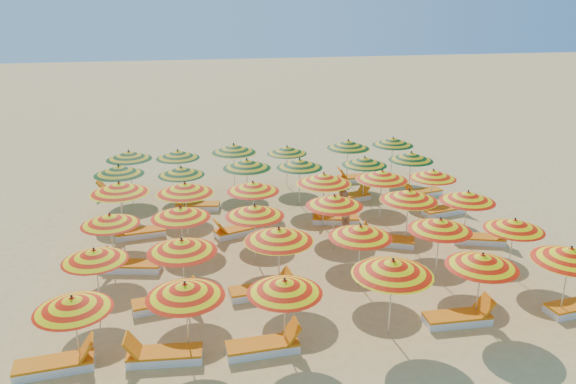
# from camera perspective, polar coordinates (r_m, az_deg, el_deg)

# --- Properties ---
(ground) EXTENTS (120.00, 120.00, 0.00)m
(ground) POSITION_cam_1_polar(r_m,az_deg,el_deg) (19.30, 0.29, -4.97)
(ground) COLOR #DDAD62
(ground) RESTS_ON ground
(umbrella_0) EXTENTS (1.72, 1.72, 1.81)m
(umbrella_0) POSITION_cam_1_polar(r_m,az_deg,el_deg) (13.29, -21.05, -10.54)
(umbrella_0) COLOR silver
(umbrella_0) RESTS_ON ground
(umbrella_1) EXTENTS (2.34, 2.34, 1.90)m
(umbrella_1) POSITION_cam_1_polar(r_m,az_deg,el_deg) (12.99, -10.41, -9.77)
(umbrella_1) COLOR silver
(umbrella_1) RESTS_ON ground
(umbrella_2) EXTENTS (2.26, 2.26, 1.86)m
(umbrella_2) POSITION_cam_1_polar(r_m,az_deg,el_deg) (13.02, -0.34, -9.56)
(umbrella_2) COLOR silver
(umbrella_2) RESTS_ON ground
(umbrella_3) EXTENTS (2.36, 2.36, 2.08)m
(umbrella_3) POSITION_cam_1_polar(r_m,az_deg,el_deg) (13.66, 10.59, -7.53)
(umbrella_3) COLOR silver
(umbrella_3) RESTS_ON ground
(umbrella_4) EXTENTS (1.92, 1.92, 1.91)m
(umbrella_4) POSITION_cam_1_polar(r_m,az_deg,el_deg) (14.90, 19.12, -6.60)
(umbrella_4) COLOR silver
(umbrella_4) RESTS_ON ground
(umbrella_5) EXTENTS (2.50, 2.50, 2.01)m
(umbrella_5) POSITION_cam_1_polar(r_m,az_deg,el_deg) (15.90, 26.77, -5.68)
(umbrella_5) COLOR silver
(umbrella_5) RESTS_ON ground
(umbrella_6) EXTENTS (1.96, 1.96, 1.81)m
(umbrella_6) POSITION_cam_1_polar(r_m,az_deg,el_deg) (15.43, -19.07, -6.07)
(umbrella_6) COLOR silver
(umbrella_6) RESTS_ON ground
(umbrella_7) EXTENTS (2.30, 2.30, 1.96)m
(umbrella_7) POSITION_cam_1_polar(r_m,az_deg,el_deg) (15.05, -10.73, -5.37)
(umbrella_7) COLOR silver
(umbrella_7) RESTS_ON ground
(umbrella_8) EXTENTS (2.52, 2.52, 2.03)m
(umbrella_8) POSITION_cam_1_polar(r_m,az_deg,el_deg) (15.30, -0.95, -4.35)
(umbrella_8) COLOR silver
(umbrella_8) RESTS_ON ground
(umbrella_9) EXTENTS (1.84, 1.84, 1.91)m
(umbrella_9) POSITION_cam_1_polar(r_m,az_deg,el_deg) (15.89, 7.37, -4.00)
(umbrella_9) COLOR silver
(umbrella_9) RESTS_ON ground
(umbrella_10) EXTENTS (2.24, 2.24, 1.96)m
(umbrella_10) POSITION_cam_1_polar(r_m,az_deg,el_deg) (16.71, 15.19, -3.22)
(umbrella_10) COLOR silver
(umbrella_10) RESTS_ON ground
(umbrella_11) EXTENTS (1.95, 1.95, 1.84)m
(umbrella_11) POSITION_cam_1_polar(r_m,az_deg,el_deg) (17.68, 22.02, -3.09)
(umbrella_11) COLOR silver
(umbrella_11) RESTS_ON ground
(umbrella_12) EXTENTS (2.24, 2.24, 1.85)m
(umbrella_12) POSITION_cam_1_polar(r_m,az_deg,el_deg) (17.58, -17.64, -2.66)
(umbrella_12) COLOR silver
(umbrella_12) RESTS_ON ground
(umbrella_13) EXTENTS (2.07, 2.07, 1.92)m
(umbrella_13) POSITION_cam_1_polar(r_m,az_deg,el_deg) (17.42, -10.86, -2.04)
(umbrella_13) COLOR silver
(umbrella_13) RESTS_ON ground
(umbrella_14) EXTENTS (2.18, 2.18, 1.93)m
(umbrella_14) POSITION_cam_1_polar(r_m,az_deg,el_deg) (17.23, -3.40, -1.92)
(umbrella_14) COLOR silver
(umbrella_14) RESTS_ON ground
(umbrella_15) EXTENTS (2.34, 2.34, 1.97)m
(umbrella_15) POSITION_cam_1_polar(r_m,az_deg,el_deg) (18.03, 4.73, -0.88)
(umbrella_15) COLOR silver
(umbrella_15) RESTS_ON ground
(umbrella_16) EXTENTS (2.19, 2.19, 2.02)m
(umbrella_16) POSITION_cam_1_polar(r_m,az_deg,el_deg) (18.74, 12.19, -0.32)
(umbrella_16) COLOR silver
(umbrella_16) RESTS_ON ground
(umbrella_17) EXTENTS (1.85, 1.85, 1.93)m
(umbrella_17) POSITION_cam_1_polar(r_m,az_deg,el_deg) (19.38, 17.80, -0.43)
(umbrella_17) COLOR silver
(umbrella_17) RESTS_ON ground
(umbrella_18) EXTENTS (2.44, 2.44, 2.09)m
(umbrella_18) POSITION_cam_1_polar(r_m,az_deg,el_deg) (19.68, -16.78, 0.42)
(umbrella_18) COLOR silver
(umbrella_18) RESTS_ON ground
(umbrella_19) EXTENTS (2.32, 2.32, 2.06)m
(umbrella_19) POSITION_cam_1_polar(r_m,az_deg,el_deg) (19.22, -10.42, 0.40)
(umbrella_19) COLOR silver
(umbrella_19) RESTS_ON ground
(umbrella_20) EXTENTS (1.96, 1.96, 1.93)m
(umbrella_20) POSITION_cam_1_polar(r_m,az_deg,el_deg) (19.43, -3.58, 0.55)
(umbrella_20) COLOR silver
(umbrella_20) RESTS_ON ground
(umbrella_21) EXTENTS (2.21, 2.21, 2.08)m
(umbrella_21) POSITION_cam_1_polar(r_m,az_deg,el_deg) (19.88, 3.66, 1.38)
(umbrella_21) COLOR silver
(umbrella_21) RESTS_ON ground
(umbrella_22) EXTENTS (2.52, 2.52, 2.02)m
(umbrella_22) POSITION_cam_1_polar(r_m,az_deg,el_deg) (20.66, 9.52, 1.70)
(umbrella_22) COLOR silver
(umbrella_22) RESTS_ON ground
(umbrella_23) EXTENTS (2.06, 2.06, 1.85)m
(umbrella_23) POSITION_cam_1_polar(r_m,az_deg,el_deg) (21.71, 14.53, 1.77)
(umbrella_23) COLOR silver
(umbrella_23) RESTS_ON ground
(umbrella_24) EXTENTS (2.16, 2.16, 2.00)m
(umbrella_24) POSITION_cam_1_polar(r_m,az_deg,el_deg) (22.00, -16.81, 2.16)
(umbrella_24) COLOR silver
(umbrella_24) RESTS_ON ground
(umbrella_25) EXTENTS (2.20, 2.20, 1.87)m
(umbrella_25) POSITION_cam_1_polar(r_m,az_deg,el_deg) (21.71, -10.80, 2.11)
(umbrella_25) COLOR silver
(umbrella_25) RESTS_ON ground
(umbrella_26) EXTENTS (2.31, 2.31, 2.03)m
(umbrella_26) POSITION_cam_1_polar(r_m,az_deg,el_deg) (21.83, -4.22, 2.88)
(umbrella_26) COLOR silver
(umbrella_26) RESTS_ON ground
(umbrella_27) EXTENTS (2.18, 2.18, 1.94)m
(umbrella_27) POSITION_cam_1_polar(r_m,az_deg,el_deg) (22.10, 1.18, 2.93)
(umbrella_27) COLOR silver
(umbrella_27) RESTS_ON ground
(umbrella_28) EXTENTS (2.33, 2.33, 1.91)m
(umbrella_28) POSITION_cam_1_polar(r_m,az_deg,el_deg) (22.71, 7.79, 3.13)
(umbrella_28) COLOR silver
(umbrella_28) RESTS_ON ground
(umbrella_29) EXTENTS (1.87, 1.87, 1.94)m
(umbrella_29) POSITION_cam_1_polar(r_m,az_deg,el_deg) (23.62, 12.40, 3.55)
(umbrella_29) COLOR silver
(umbrella_29) RESTS_ON ground
(umbrella_30) EXTENTS (2.06, 2.06, 1.99)m
(umbrella_30) POSITION_cam_1_polar(r_m,az_deg,el_deg) (24.03, -15.86, 3.63)
(umbrella_30) COLOR silver
(umbrella_30) RESTS_ON ground
(umbrella_31) EXTENTS (2.34, 2.34, 1.92)m
(umbrella_31) POSITION_cam_1_polar(r_m,az_deg,el_deg) (23.92, -11.14, 3.79)
(umbrella_31) COLOR silver
(umbrella_31) RESTS_ON ground
(umbrella_32) EXTENTS (2.02, 2.02, 2.07)m
(umbrella_32) POSITION_cam_1_polar(r_m,az_deg,el_deg) (23.99, -5.55, 4.43)
(umbrella_32) COLOR silver
(umbrella_32) RESTS_ON ground
(umbrella_33) EXTENTS (1.89, 1.89, 1.84)m
(umbrella_33) POSITION_cam_1_polar(r_m,az_deg,el_deg) (24.40, -0.11, 4.29)
(umbrella_33) COLOR silver
(umbrella_33) RESTS_ON ground
(umbrella_34) EXTENTS (2.02, 2.02, 2.05)m
(umbrella_34) POSITION_cam_1_polar(r_m,az_deg,el_deg) (24.76, 6.11, 4.84)
(umbrella_34) COLOR silver
(umbrella_34) RESTS_ON ground
(umbrella_35) EXTENTS (2.23, 2.23, 1.97)m
(umbrella_35) POSITION_cam_1_polar(r_m,az_deg,el_deg) (25.85, 10.60, 5.08)
(umbrella_35) COLOR silver
(umbrella_35) RESTS_ON ground
(lounger_0) EXTENTS (1.78, 0.75, 0.69)m
(lounger_0) POSITION_cam_1_polar(r_m,az_deg,el_deg) (14.07, -22.46, -15.88)
(lounger_0) COLOR white
(lounger_0) RESTS_ON ground
(lounger_1) EXTENTS (1.78, 0.73, 0.69)m
(lounger_1) POSITION_cam_1_polar(r_m,az_deg,el_deg) (13.67, -12.61, -15.85)
(lounger_1) COLOR white
(lounger_1) RESTS_ON ground
(lounger_2) EXTENTS (1.76, 0.67, 0.69)m
(lounger_2) POSITION_cam_1_polar(r_m,az_deg,el_deg) (13.66, -2.41, -15.37)
(lounger_2) COLOR white
(lounger_2) RESTS_ON ground
(lounger_3) EXTENTS (1.75, 0.63, 0.69)m
(lounger_3) POSITION_cam_1_polar(r_m,az_deg,el_deg) (15.32, 16.97, -12.13)
(lounger_3) COLOR white
(lounger_3) RESTS_ON ground
(lounger_5) EXTENTS (1.80, 0.84, 0.69)m
(lounger_5) POSITION_cam_1_polar(r_m,az_deg,el_deg) (15.69, -12.23, -10.89)
(lounger_5) COLOR white
(lounger_5) RESTS_ON ground
(lounger_6) EXTENTS (1.78, 0.72, 0.69)m
(lounger_6) POSITION_cam_1_polar(r_m,az_deg,el_deg) (15.92, -2.69, -9.96)
(lounger_6) COLOR white
(lounger_6) RESTS_ON ground
(lounger_7) EXTENTS (1.82, 0.95, 0.69)m
(lounger_7) POSITION_cam_1_polar(r_m,az_deg,el_deg) (17.90, -15.63, -7.23)
(lounger_7) COLOR white
(lounger_7) RESTS_ON ground
(lounger_8) EXTENTS (1.82, 1.22, 0.69)m
(lounger_8) POSITION_cam_1_polar(r_m,az_deg,el_deg) (19.25, 10.05, -4.85)
(lounger_8) COLOR white
(lounger_8) RESTS_ON ground
(lounger_9) EXTENTS (1.83, 1.09, 0.69)m
(lounger_9) POSITION_cam_1_polar(r_m,az_deg,el_deg) (20.16, 18.93, -4.51)
(lounger_9) COLOR white
(lounger_9) RESTS_ON ground
(lounger_10) EXTENTS (1.80, 0.81, 0.69)m
(lounger_10) POSITION_cam_1_polar(r_m,az_deg,el_deg) (20.23, -14.90, -4.01)
(lounger_10) COLOR white
(lounger_10) RESTS_ON ground
(lounger_11) EXTENTS (1.83, 1.12, 0.69)m
(lounger_11) POSITION_cam_1_polar(r_m,az_deg,el_deg) (19.80, -5.15, -3.92)
(lounger_11) COLOR white
(lounger_11) RESTS_ON ground
(lounger_12) EXTENTS (1.82, 0.96, 0.69)m
(lounger_12) POSITION_cam_1_polar(r_m,az_deg,el_deg) (20.80, 4.73, -2.74)
(lounger_12) COLOR white
(lounger_12) RESTS_ON ground
(lounger_13) EXTENTS (1.82, 0.93, 0.69)m
(lounger_13) POSITION_cam_1_polar(r_m,az_deg,el_deg) (22.41, 15.64, -1.77)
(lounger_13) COLOR white
(lounger_13) RESTS_ON ground
(lounger_14) EXTENTS (1.81, 0.90, 0.69)m
(lounger_14) POSITION_cam_1_polar(r_m,az_deg,el_deg) (22.32, -9.28, -1.38)
(lounger_14) COLOR white
(lounger_14) RESTS_ON ground
(lounger_15) EXTENTS (1.82, 0.94, 0.69)m
(lounger_15) POSITION_cam_1_polar(r_m,az_deg,el_deg) (23.12, 6.36, -0.51)
(lounger_15) COLOR white
(lounger_15) RESTS_ON ground
(lounger_16) EXTENTS (1.81, 0.92, 0.69)m
(lounger_16) POSITION_cam_1_polar(r_m,az_deg,el_deg) (24.13, 13.39, -0.07)
(lounger_16) COLOR white
(lounger_16) RESTS_ON ground
(lounger_17) EXTENTS (1.76, 0.69, 0.69)m
(lounger_17) POSITION_cam_1_polar(r_m,az_deg,el_deg) (24.74, -16.88, 0.09)
(lounger_17) COLOR white
(lounger_17) RESTS_ON ground
(lounger_18) EXTENTS (1.75, 0.65, 0.69)m
(lounger_18) POSITION_cam_1_polar(r_m,az_deg,el_deg) (25.58, 6.90, 1.43)
(lounger_18) COLOR white
(lounger_18) RESTS_ON ground
(beachgoer_b) EXTENTS (0.92, 0.94, 1.52)m
(beachgoer_b) POSITION_cam_1_polar(r_m,az_deg,el_deg) (19.91, 5.53, -1.91)
(beachgoer_b) COLOR tan
(beachgoer_b) RESTS_ON ground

